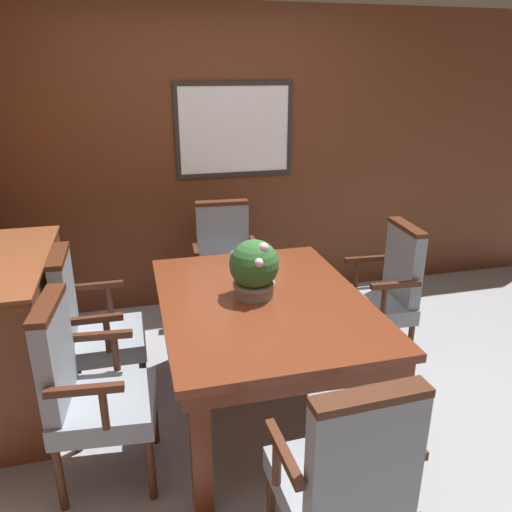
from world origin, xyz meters
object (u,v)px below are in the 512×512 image
Objects in this scene: chair_head_far at (225,262)px; chair_head_near at (346,478)px; sideboard_cabinet at (13,333)px; chair_left_far at (90,324)px; potted_plant at (254,268)px; chair_right_far at (384,290)px; dining_table at (263,314)px; chair_left_near at (87,387)px.

chair_head_far is 2.30m from chair_head_near.
chair_head_far reaches higher than sideboard_cabinet.
chair_left_far is at bearing -13.79° from sideboard_cabinet.
sideboard_cabinet is at bearing -150.75° from chair_head_far.
chair_head_far is at bearing 25.92° from sideboard_cabinet.
potted_plant reaches higher than chair_left_far.
chair_left_far is 1.94m from chair_right_far.
chair_head_near reaches higher than dining_table.
chair_left_near and chair_head_near have the same top height.
chair_head_far is 1.00× the size of chair_right_far.
chair_head_far is (0.98, 0.81, 0.00)m from chair_left_far.
sideboard_cabinet is at bearing -50.23° from chair_head_near.
chair_left_far is at bearing -58.68° from chair_head_near.
chair_head_far is at bearing -126.52° from chair_right_far.
chair_left_near is 0.91m from sideboard_cabinet.
chair_right_far is at bearing -89.52° from chair_left_far.
chair_right_far is at bearing -2.60° from sideboard_cabinet.
potted_plant is (-1.00, -0.31, 0.38)m from chair_right_far.
sideboard_cabinet is at bearing 76.61° from chair_left_far.
chair_left_near is at bearing -58.22° from sideboard_cabinet.
chair_left_far is at bearing -137.17° from chair_head_far.
chair_head_near is at bearing -86.50° from chair_head_far.
dining_table is at bearing -66.62° from chair_left_near.
chair_head_far is at bearing -92.10° from chair_head_near.
chair_left_far is 1.00× the size of chair_head_far.
chair_left_far is 1.00× the size of chair_right_far.
potted_plant reaches higher than sideboard_cabinet.
chair_left_near is at bearing -67.49° from chair_right_far.
chair_left_far is at bearing 162.08° from potted_plant.
potted_plant is at bearing -107.52° from chair_left_far.
chair_right_far reaches higher than sideboard_cabinet.
potted_plant reaches higher than chair_head_far.
chair_left_near is 0.82× the size of sideboard_cabinet.
sideboard_cabinet is at bearing 163.41° from potted_plant.
chair_right_far reaches higher than dining_table.
chair_head_far is (0.01, 1.16, -0.12)m from dining_table.
sideboard_cabinet is at bearing 162.17° from dining_table.
chair_head_near is at bearing -28.93° from chair_right_far.
chair_left_near is at bearing -162.18° from dining_table.
chair_left_far is 1.79m from chair_head_near.
sideboard_cabinet is (-0.45, 0.11, -0.06)m from chair_left_far.
chair_head_far is (0.96, 1.47, 0.00)m from chair_left_near.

